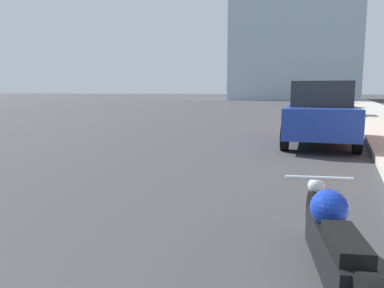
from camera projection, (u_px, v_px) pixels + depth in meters
sidewalk at (368, 107)px, 35.48m from camera, size 3.17×240.00×0.15m
motorcycle at (334, 245)px, 2.86m from camera, size 0.79×2.27×0.73m
parked_car_blue at (320, 114)px, 10.50m from camera, size 2.15×4.27×1.79m
parked_car_yellow at (332, 102)px, 22.31m from camera, size 1.82×4.28×1.77m
parked_car_red at (337, 100)px, 32.82m from camera, size 2.23×4.07×1.54m
parked_car_green at (337, 97)px, 44.60m from camera, size 1.87×4.30×1.63m
parked_car_silver at (339, 96)px, 55.67m from camera, size 2.14×4.16×1.69m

